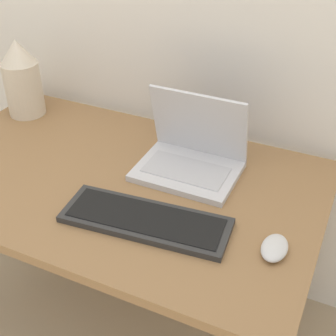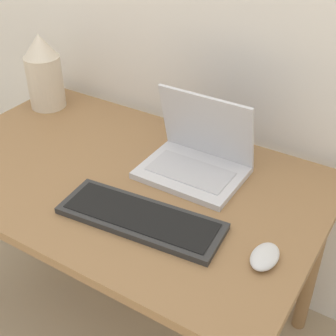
{
  "view_description": "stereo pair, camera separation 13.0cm",
  "coord_description": "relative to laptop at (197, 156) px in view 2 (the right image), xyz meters",
  "views": [
    {
      "loc": [
        0.64,
        -0.61,
        1.54
      ],
      "look_at": [
        0.18,
        0.36,
        0.8
      ],
      "focal_mm": 50.0,
      "sensor_mm": 36.0,
      "label": 1
    },
    {
      "loc": [
        0.75,
        -0.55,
        1.54
      ],
      "look_at": [
        0.18,
        0.36,
        0.8
      ],
      "focal_mm": 50.0,
      "sensor_mm": 36.0,
      "label": 2
    }
  ],
  "objects": [
    {
      "name": "mouse",
      "position": [
        0.33,
        -0.25,
        -0.04
      ],
      "size": [
        0.06,
        0.1,
        0.03
      ],
      "color": "silver",
      "rests_on": "desk"
    },
    {
      "name": "desk",
      "position": [
        -0.19,
        -0.14,
        -0.14
      ],
      "size": [
        1.25,
        0.76,
        0.7
      ],
      "color": "olive",
      "rests_on": "ground_plane"
    },
    {
      "name": "keyboard",
      "position": [
        -0.01,
        -0.29,
        -0.04
      ],
      "size": [
        0.47,
        0.2,
        0.02
      ],
      "color": "#2D2D2D",
      "rests_on": "desk"
    },
    {
      "name": "laptop",
      "position": [
        0.0,
        0.0,
        0.0
      ],
      "size": [
        0.31,
        0.24,
        0.25
      ],
      "color": "silver",
      "rests_on": "desk"
    },
    {
      "name": "vase",
      "position": [
        -0.71,
        0.09,
        0.09
      ],
      "size": [
        0.13,
        0.13,
        0.29
      ],
      "color": "beige",
      "rests_on": "desk"
    }
  ]
}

